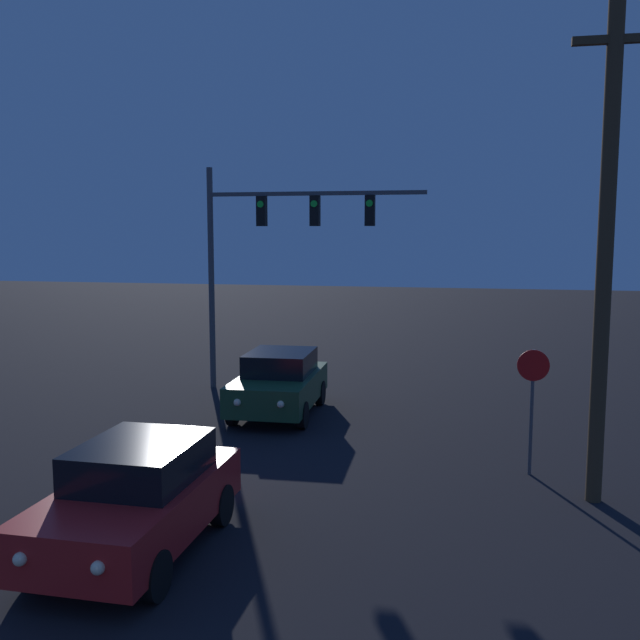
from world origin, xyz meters
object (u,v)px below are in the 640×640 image
car_near (137,497)px  car_far (279,383)px  utility_pole (605,246)px  traffic_signal_mast (271,237)px  stop_sign (532,390)px

car_near → car_far: (-0.05, 8.46, 0.00)m
utility_pole → traffic_signal_mast: bearing=137.1°
car_near → car_far: 8.46m
car_far → utility_pole: utility_pole is taller
car_far → traffic_signal_mast: bearing=-72.2°
car_near → traffic_signal_mast: (-1.05, 11.27, 3.85)m
car_far → utility_pole: 9.48m
traffic_signal_mast → utility_pole: 11.23m
car_far → traffic_signal_mast: traffic_signal_mast is taller
car_near → stop_sign: bearing=-141.1°
car_near → utility_pole: (7.18, 3.62, 3.77)m
car_near → stop_sign: size_ratio=1.64×
car_near → stop_sign: 7.88m
car_near → utility_pole: bearing=-152.6°
car_far → traffic_signal_mast: (-1.00, 2.81, 3.85)m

